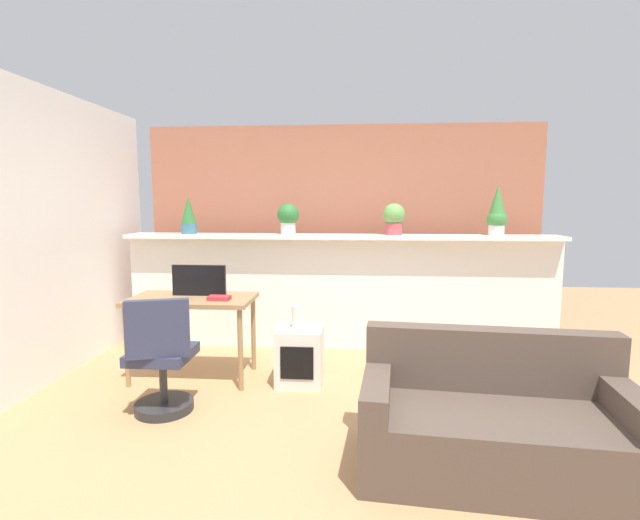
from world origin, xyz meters
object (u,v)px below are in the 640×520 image
(potted_plant_3, at_px, (497,212))
(book_on_desk, at_px, (219,298))
(office_chair, at_px, (162,364))
(vase_on_shelf, at_px, (297,317))
(potted_plant_1, at_px, (288,217))
(potted_plant_0, at_px, (189,215))
(tv_monitor, at_px, (199,280))
(potted_plant_2, at_px, (394,218))
(side_cube_shelf, at_px, (300,356))
(couch, at_px, (495,425))
(desk, at_px, (192,306))

(potted_plant_3, xyz_separation_m, book_on_desk, (-2.65, -1.10, -0.73))
(office_chair, bearing_deg, book_on_desk, 67.88)
(potted_plant_3, bearing_deg, vase_on_shelf, -152.51)
(potted_plant_3, bearing_deg, potted_plant_1, 179.78)
(potted_plant_1, bearing_deg, book_on_desk, -111.99)
(book_on_desk, bearing_deg, potted_plant_0, 120.90)
(tv_monitor, height_order, office_chair, tv_monitor)
(potted_plant_1, bearing_deg, potted_plant_2, 0.68)
(potted_plant_2, xyz_separation_m, vase_on_shelf, (-0.91, -1.05, -0.84))
(potted_plant_2, relative_size, side_cube_shelf, 0.67)
(potted_plant_1, xyz_separation_m, potted_plant_3, (2.20, -0.01, 0.06))
(vase_on_shelf, relative_size, couch, 0.12)
(potted_plant_1, relative_size, book_on_desk, 1.76)
(book_on_desk, bearing_deg, couch, -30.71)
(potted_plant_3, relative_size, side_cube_shelf, 1.05)
(potted_plant_2, xyz_separation_m, potted_plant_3, (1.06, -0.02, 0.06))
(tv_monitor, height_order, side_cube_shelf, tv_monitor)
(potted_plant_2, xyz_separation_m, desk, (-1.87, -1.02, -0.77))
(potted_plant_1, relative_size, potted_plant_2, 0.99)
(office_chair, height_order, vase_on_shelf, office_chair)
(desk, distance_m, couch, 2.67)
(potted_plant_0, height_order, book_on_desk, potted_plant_0)
(office_chair, bearing_deg, potted_plant_3, 30.86)
(side_cube_shelf, height_order, couch, couch)
(desk, height_order, vase_on_shelf, desk)
(potted_plant_0, xyz_separation_m, couch, (2.67, -2.29, -1.17))
(potted_plant_0, distance_m, couch, 3.71)
(desk, relative_size, office_chair, 1.21)
(potted_plant_1, relative_size, tv_monitor, 0.68)
(desk, relative_size, book_on_desk, 5.83)
(potted_plant_2, distance_m, couch, 2.63)
(tv_monitor, relative_size, side_cube_shelf, 0.98)
(potted_plant_1, relative_size, potted_plant_3, 0.63)
(desk, height_order, side_cube_shelf, desk)
(side_cube_shelf, xyz_separation_m, couch, (1.32, -1.25, 0.03))
(office_chair, bearing_deg, couch, -13.82)
(office_chair, distance_m, vase_on_shelf, 1.19)
(vase_on_shelf, bearing_deg, potted_plant_1, 102.25)
(potted_plant_0, distance_m, office_chair, 2.07)
(potted_plant_0, bearing_deg, potted_plant_1, 0.78)
(potted_plant_1, height_order, desk, potted_plant_1)
(potted_plant_2, bearing_deg, office_chair, -136.34)
(potted_plant_2, xyz_separation_m, side_cube_shelf, (-0.89, -1.07, -1.18))
(desk, bearing_deg, vase_on_shelf, -1.70)
(vase_on_shelf, bearing_deg, side_cube_shelf, -35.40)
(potted_plant_0, relative_size, book_on_desk, 2.18)
(office_chair, relative_size, side_cube_shelf, 1.82)
(office_chair, distance_m, book_on_desk, 0.79)
(couch, bearing_deg, potted_plant_2, 100.68)
(side_cube_shelf, distance_m, book_on_desk, 0.87)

